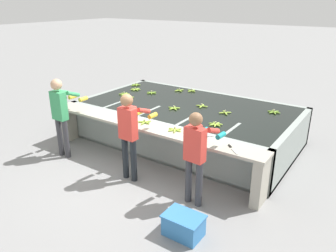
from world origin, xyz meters
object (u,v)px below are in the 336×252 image
Objects in this scene: worker_2 at (196,151)px; banana_bunch_ledge_1 at (145,122)px; crate at (184,225)px; banana_bunch_floating_1 at (174,108)px; banana_bunch_floating_0 at (215,124)px; banana_bunch_floating_7 at (124,94)px; banana_bunch_floating_10 at (179,90)px; banana_bunch_ledge_0 at (175,130)px; knife_0 at (202,136)px; knife_1 at (232,148)px; banana_bunch_floating_6 at (135,89)px; worker_1 at (129,130)px; worker_0 at (61,111)px; banana_bunch_floating_3 at (129,98)px; banana_bunch_floating_5 at (274,112)px; banana_bunch_floating_9 at (191,91)px; banana_bunch_floating_2 at (136,85)px; banana_bunch_floating_11 at (152,93)px; banana_bunch_floating_8 at (225,113)px.

worker_2 is 5.69× the size of banana_bunch_ledge_1.
banana_bunch_floating_1 is at bearing 126.04° from crate.
banana_bunch_floating_0 and banana_bunch_floating_7 have the same top height.
banana_bunch_ledge_0 is at bearing -59.08° from banana_bunch_floating_10.
knife_0 is 0.99× the size of knife_1.
banana_bunch_floating_6 is at bearing 158.63° from banana_bunch_floating_0.
worker_2 is at bearing -0.51° from worker_1.
worker_2 is at bearing 0.81° from worker_0.
banana_bunch_floating_7 is at bearing -131.43° from banana_bunch_floating_10.
banana_bunch_floating_0 is 2.59m from banana_bunch_floating_3.
banana_bunch_ledge_0 is at bearing -119.99° from banana_bunch_floating_5.
banana_bunch_ledge_1 reaches higher than banana_bunch_floating_0.
banana_bunch_floating_6 is 1.02× the size of knife_1.
knife_1 is at bearing -48.92° from banana_bunch_floating_9.
worker_0 is 1.99m from banana_bunch_floating_7.
banana_bunch_floating_2 reaches higher than crate.
worker_2 is at bearing -42.04° from banana_bunch_floating_11.
banana_bunch_floating_2 is at bearing 165.65° from banana_bunch_floating_8.
banana_bunch_floating_3 is at bearing 131.25° from worker_1.
crate is at bearing -26.10° from worker_1.
banana_bunch_floating_0 is 2.63m from banana_bunch_floating_11.
banana_bunch_floating_2 is at bearing 149.41° from knife_1.
banana_bunch_floating_10 is 0.93× the size of banana_bunch_floating_11.
crate is (2.98, -3.22, -0.72)m from banana_bunch_floating_11.
banana_bunch_floating_1 is at bearing 148.15° from knife_1.
banana_bunch_floating_5 is at bearing 47.34° from banana_bunch_ledge_1.
worker_2 is 1.64m from banana_bunch_ledge_1.
worker_2 is at bearing -53.48° from banana_bunch_floating_10.
worker_2 is at bearing -47.94° from banana_bunch_floating_1.
worker_2 is 5.58× the size of banana_bunch_floating_0.
banana_bunch_floating_7 is (-3.56, -0.73, 0.00)m from banana_bunch_floating_5.
banana_bunch_floating_7 is 1.00× the size of banana_bunch_floating_11.
crate is at bearing -43.38° from banana_bunch_floating_2.
banana_bunch_floating_9 is at bearing 142.73° from banana_bunch_floating_8.
worker_2 reaches higher than banana_bunch_floating_11.
banana_bunch_floating_3 is 1.42m from banana_bunch_floating_10.
banana_bunch_floating_11 is at bearing 123.56° from banana_bunch_ledge_1.
banana_bunch_ledge_0 is (0.55, 0.62, -0.09)m from worker_1.
banana_bunch_floating_0 is 1.26m from banana_bunch_floating_1.
banana_bunch_floating_3 and banana_bunch_floating_7 have the same top height.
banana_bunch_floating_9 is (1.60, 0.34, 0.00)m from banana_bunch_floating_2.
banana_bunch_ledge_0 is (-0.48, -0.68, 0.00)m from banana_bunch_floating_0.
knife_1 is 0.50× the size of crate.
banana_bunch_floating_10 is at bearing 129.82° from knife_0.
worker_0 is 1.07× the size of worker_2.
banana_bunch_floating_3 is 1.77m from banana_bunch_ledge_1.
worker_1 is 5.98× the size of knife_0.
worker_2 is (3.12, 0.04, -0.07)m from worker_0.
banana_bunch_floating_3 is 0.94× the size of banana_bunch_floating_5.
banana_bunch_floating_1 and banana_bunch_floating_6 have the same top height.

